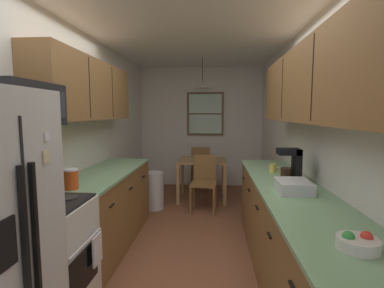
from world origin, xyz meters
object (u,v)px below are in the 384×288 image
(microwave_over_range, at_px, (19,104))
(dining_chair_far, at_px, (201,166))
(dining_chair_near, at_px, (204,180))
(mug_by_coffeemaker, at_px, (273,168))
(table_serving_bowl, at_px, (204,158))
(stove_range, at_px, (43,261))
(dish_rack, at_px, (293,186))
(storage_canister, at_px, (71,179))
(fruit_bowl, at_px, (358,242))
(dining_table, at_px, (202,166))
(trash_bin, at_px, (154,190))
(coffee_maker, at_px, (292,164))

(microwave_over_range, relative_size, dining_chair_far, 0.71)
(dining_chair_near, xyz_separation_m, dining_chair_far, (-0.10, 1.18, 0.00))
(mug_by_coffeemaker, relative_size, table_serving_bowl, 0.69)
(stove_range, distance_m, dish_rack, 2.09)
(dining_chair_near, relative_size, table_serving_bowl, 5.60)
(dining_chair_near, xyz_separation_m, table_serving_bowl, (-0.02, 0.62, 0.27))
(microwave_over_range, distance_m, storage_canister, 0.82)
(microwave_over_range, bearing_deg, fruit_bowl, -13.75)
(microwave_over_range, bearing_deg, dish_rack, 14.55)
(dining_table, relative_size, dining_chair_far, 0.96)
(mug_by_coffeemaker, bearing_deg, dining_chair_near, 124.07)
(storage_canister, xyz_separation_m, fruit_bowl, (2.01, -1.00, -0.06))
(dining_table, height_order, dish_rack, dish_rack)
(dining_chair_far, distance_m, storage_canister, 3.50)
(microwave_over_range, relative_size, storage_canister, 3.44)
(storage_canister, bearing_deg, dining_chair_near, 62.16)
(dining_chair_far, bearing_deg, storage_canister, -107.13)
(dining_chair_far, height_order, mug_by_coffeemaker, mug_by_coffeemaker)
(microwave_over_range, xyz_separation_m, dining_chair_far, (1.13, 3.80, -1.14))
(trash_bin, xyz_separation_m, dish_rack, (1.67, -2.07, 0.64))
(storage_canister, bearing_deg, microwave_over_range, -102.61)
(trash_bin, distance_m, mug_by_coffeemaker, 2.18)
(dining_chair_near, xyz_separation_m, trash_bin, (-0.83, -0.00, -0.19))
(coffee_maker, height_order, table_serving_bowl, coffee_maker)
(stove_range, relative_size, trash_bin, 1.80)
(coffee_maker, relative_size, mug_by_coffeemaker, 2.98)
(microwave_over_range, height_order, dining_chair_near, microwave_over_range)
(trash_bin, xyz_separation_m, coffee_maker, (1.76, -1.66, 0.77))
(dish_rack, bearing_deg, trash_bin, 128.92)
(microwave_over_range, height_order, storage_canister, microwave_over_range)
(trash_bin, bearing_deg, dining_chair_near, 0.16)
(mug_by_coffeemaker, height_order, fruit_bowl, mug_by_coffeemaker)
(trash_bin, xyz_separation_m, storage_canister, (-0.30, -2.13, 0.69))
(storage_canister, relative_size, mug_by_coffeemaker, 1.67)
(fruit_bowl, bearing_deg, storage_canister, 153.52)
(storage_canister, xyz_separation_m, coffee_maker, (2.06, 0.47, 0.08))
(dining_table, distance_m, dish_rack, 2.83)
(microwave_over_range, bearing_deg, storage_canister, 77.39)
(microwave_over_range, bearing_deg, trash_bin, 81.12)
(storage_canister, xyz_separation_m, table_serving_bowl, (1.11, 2.75, -0.23))
(dining_chair_far, relative_size, storage_canister, 4.88)
(microwave_over_range, distance_m, coffee_maker, 2.44)
(dining_chair_near, distance_m, storage_canister, 2.46)
(dining_table, bearing_deg, mug_by_coffeemaker, -63.97)
(trash_bin, height_order, coffee_maker, coffee_maker)
(dining_table, xyz_separation_m, trash_bin, (-0.77, -0.59, -0.31))
(stove_range, distance_m, mug_by_coffeemaker, 2.44)
(fruit_bowl, relative_size, dish_rack, 0.60)
(dining_chair_far, xyz_separation_m, storage_canister, (-1.02, -3.31, 0.49))
(dish_rack, bearing_deg, table_serving_bowl, 107.79)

